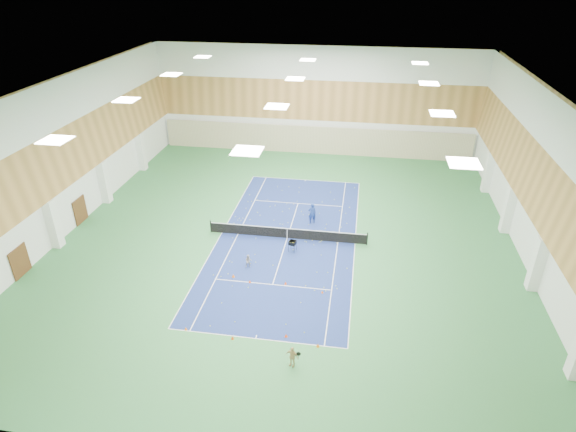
{
  "coord_description": "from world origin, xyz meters",
  "views": [
    {
      "loc": [
        5.35,
        -33.19,
        19.99
      ],
      "look_at": [
        0.05,
        0.11,
        2.0
      ],
      "focal_mm": 30.0,
      "sensor_mm": 36.0,
      "label": 1
    }
  ],
  "objects": [
    {
      "name": "child_apron",
      "position": [
        2.46,
        -13.64,
        0.66
      ],
      "size": [
        0.83,
        0.56,
        1.32
      ],
      "primitive_type": "imported",
      "rotation": [
        0.0,
        0.0,
        -0.33
      ],
      "color": "tan",
      "rests_on": "ground"
    },
    {
      "name": "cone_base_c",
      "position": [
        1.77,
        -11.44,
        0.12
      ],
      "size": [
        0.21,
        0.21,
        0.23
      ],
      "primitive_type": "cone",
      "color": "#E93F0C",
      "rests_on": "ground"
    },
    {
      "name": "cone_base_d",
      "position": [
        3.74,
        -11.96,
        0.11
      ],
      "size": [
        0.2,
        0.2,
        0.22
      ],
      "primitive_type": "cone",
      "color": "orange",
      "rests_on": "ground"
    },
    {
      "name": "coach",
      "position": [
        1.68,
        2.97,
        0.92
      ],
      "size": [
        0.78,
        0.63,
        1.85
      ],
      "primitive_type": "imported",
      "rotation": [
        0.0,
        0.0,
        3.47
      ],
      "color": "navy",
      "rests_on": "ground"
    },
    {
      "name": "wood_cladding",
      "position": [
        0.0,
        0.0,
        8.0
      ],
      "size": [
        36.0,
        40.0,
        8.0
      ],
      "primitive_type": null,
      "color": "#B98345",
      "rests_on": "room_shell"
    },
    {
      "name": "room_shell",
      "position": [
        0.0,
        0.0,
        6.0
      ],
      "size": [
        36.0,
        40.0,
        12.0
      ],
      "primitive_type": null,
      "color": "white",
      "rests_on": "ground"
    },
    {
      "name": "tennis_balls_scatter",
      "position": [
        0.0,
        0.0,
        0.05
      ],
      "size": [
        10.57,
        22.77,
        0.07
      ],
      "primitive_type": null,
      "color": "#C4D424",
      "rests_on": "ground"
    },
    {
      "name": "door_left_b",
      "position": [
        -17.92,
        0.0,
        1.1
      ],
      "size": [
        0.08,
        1.8,
        2.2
      ],
      "primitive_type": "cube",
      "color": "#593319",
      "rests_on": "ground"
    },
    {
      "name": "court_surface",
      "position": [
        0.0,
        0.0,
        0.01
      ],
      "size": [
        10.97,
        23.77,
        0.01
      ],
      "primitive_type": "cube",
      "color": "navy",
      "rests_on": "ground"
    },
    {
      "name": "ceiling_light_grid",
      "position": [
        0.0,
        0.0,
        11.92
      ],
      "size": [
        21.4,
        25.4,
        0.06
      ],
      "primitive_type": null,
      "color": "white",
      "rests_on": "room_shell"
    },
    {
      "name": "cone_svc_c",
      "position": [
        0.89,
        -6.21,
        0.11
      ],
      "size": [
        0.2,
        0.2,
        0.21
      ],
      "primitive_type": "cone",
      "color": "#E8450C",
      "rests_on": "ground"
    },
    {
      "name": "ball_cart",
      "position": [
        0.72,
        -1.88,
        0.47
      ],
      "size": [
        0.65,
        0.65,
        0.93
      ],
      "primitive_type": null,
      "rotation": [
        0.0,
        0.0,
        -0.23
      ],
      "color": "black",
      "rests_on": "ground"
    },
    {
      "name": "cone_svc_d",
      "position": [
        3.51,
        -6.8,
        0.1
      ],
      "size": [
        0.18,
        0.18,
        0.2
      ],
      "primitive_type": "cone",
      "color": "#EF5A0C",
      "rests_on": "ground"
    },
    {
      "name": "cone_base_a",
      "position": [
        -4.38,
        -11.8,
        0.1
      ],
      "size": [
        0.19,
        0.19,
        0.21
      ],
      "primitive_type": "cone",
      "color": "orange",
      "rests_on": "ground"
    },
    {
      "name": "ground",
      "position": [
        0.0,
        0.0,
        0.0
      ],
      "size": [
        40.0,
        40.0,
        0.0
      ],
      "primitive_type": "plane",
      "color": "#31733D",
      "rests_on": "ground"
    },
    {
      "name": "door_left_a",
      "position": [
        -17.92,
        -8.0,
        1.1
      ],
      "size": [
        0.08,
        1.8,
        2.2
      ],
      "primitive_type": "cube",
      "color": "#593319",
      "rests_on": "ground"
    },
    {
      "name": "child_court",
      "position": [
        -2.14,
        -4.54,
        0.52
      ],
      "size": [
        0.61,
        0.55,
        1.04
      ],
      "primitive_type": "imported",
      "rotation": [
        0.0,
        0.0,
        0.37
      ],
      "color": "#95969D",
      "rests_on": "ground"
    },
    {
      "name": "cone_svc_a",
      "position": [
        -2.94,
        -5.95,
        0.12
      ],
      "size": [
        0.23,
        0.23,
        0.25
      ],
      "primitive_type": "cone",
      "color": "#DF5D0B",
      "rests_on": "ground"
    },
    {
      "name": "tennis_net",
      "position": [
        0.0,
        0.0,
        0.55
      ],
      "size": [
        12.8,
        0.1,
        1.1
      ],
      "primitive_type": null,
      "color": "black",
      "rests_on": "ground"
    },
    {
      "name": "cone_svc_b",
      "position": [
        -1.61,
        -6.42,
        0.11
      ],
      "size": [
        0.19,
        0.19,
        0.21
      ],
      "primitive_type": "cone",
      "color": "#F0410C",
      "rests_on": "ground"
    },
    {
      "name": "back_curtain",
      "position": [
        0.0,
        19.75,
        1.6
      ],
      "size": [
        35.4,
        0.16,
        3.2
      ],
      "primitive_type": "cube",
      "color": "#C6B793",
      "rests_on": "ground"
    },
    {
      "name": "cone_base_b",
      "position": [
        -1.36,
        -12.13,
        0.11
      ],
      "size": [
        0.2,
        0.2,
        0.22
      ],
      "primitive_type": "cone",
      "color": "#DF4C0B",
      "rests_on": "ground"
    }
  ]
}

